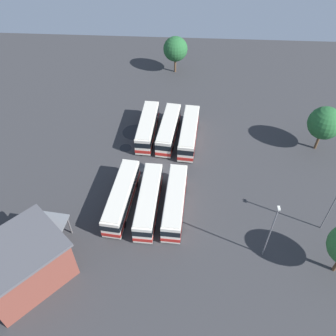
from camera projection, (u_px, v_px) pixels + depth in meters
ground_plane at (160, 169)px, 54.94m from camera, size 94.11×94.11×0.00m
bus_row0_slot0 at (175, 201)px, 47.98m from camera, size 11.68×3.16×3.46m
bus_row0_slot1 at (149, 201)px, 48.08m from camera, size 11.90×3.05×3.46m
bus_row0_slot2 at (122, 197)px, 48.61m from camera, size 12.07×3.75×3.46m
bus_row1_slot0 at (189, 132)px, 58.57m from camera, size 11.67×3.49×3.46m
bus_row1_slot1 at (169, 129)px, 59.15m from camera, size 11.22×3.77×3.46m
bus_row1_slot2 at (148, 127)px, 59.62m from camera, size 11.17×3.11×3.46m
depot_building at (22, 264)px, 39.77m from camera, size 12.68×12.54×6.28m
maintenance_shelter at (38, 238)px, 41.90m from camera, size 8.07×6.09×3.71m
lamp_post_mid_lot at (331, 207)px, 44.01m from camera, size 0.56×0.28×7.95m
lamp_post_near_entrance at (271, 231)px, 40.62m from camera, size 0.56×0.28×9.44m
tree_north_edge at (175, 49)px, 72.50m from camera, size 5.08×5.08×7.77m
tree_northeast at (325, 123)px, 54.77m from camera, size 5.25×5.25×7.91m
puddle_front_lane at (135, 169)px, 55.04m from camera, size 3.18×3.18×0.01m
puddle_between_rows at (126, 148)px, 58.52m from camera, size 2.01×2.01×0.01m
puddle_centre_drain at (135, 132)px, 61.47m from camera, size 4.24×4.24×0.01m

